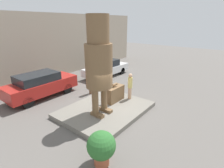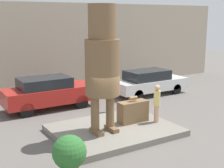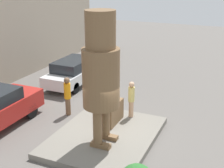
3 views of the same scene
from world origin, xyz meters
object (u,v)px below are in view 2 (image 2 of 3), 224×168
(statue_figure, at_px, (102,59))
(tourist, at_px, (157,102))
(planter_pot, at_px, (69,154))
(giant_suitcase, at_px, (133,111))
(worker_hivis, at_px, (111,93))
(parked_car_white, at_px, (149,82))
(parked_car_red, at_px, (48,92))

(statue_figure, xyz_separation_m, tourist, (2.51, -0.23, -1.96))
(statue_figure, xyz_separation_m, planter_pot, (-2.39, -2.22, -2.35))
(statue_figure, height_order, giant_suitcase, statue_figure)
(worker_hivis, bearing_deg, parked_car_white, 25.65)
(parked_car_white, height_order, planter_pot, parked_car_white)
(giant_suitcase, height_order, tourist, tourist)
(tourist, xyz_separation_m, worker_hivis, (-0.50, 2.91, -0.14))
(tourist, relative_size, planter_pot, 1.24)
(parked_car_red, relative_size, worker_hivis, 2.53)
(statue_figure, distance_m, worker_hivis, 3.96)
(giant_suitcase, height_order, parked_car_white, parked_car_white)
(giant_suitcase, bearing_deg, parked_car_white, 45.25)
(parked_car_red, xyz_separation_m, parked_car_white, (6.28, -0.30, -0.09))
(worker_hivis, bearing_deg, giant_suitcase, -98.22)
(planter_pot, bearing_deg, tourist, 22.10)
(parked_car_red, relative_size, planter_pot, 3.51)
(giant_suitcase, bearing_deg, parked_car_red, 115.01)
(parked_car_white, height_order, worker_hivis, worker_hivis)
(parked_car_white, bearing_deg, tourist, -125.00)
(parked_car_red, bearing_deg, planter_pot, -105.52)
(worker_hivis, bearing_deg, statue_figure, -126.79)
(parked_car_white, bearing_deg, giant_suitcase, -134.75)
(worker_hivis, bearing_deg, planter_pot, -131.91)
(statue_figure, height_order, planter_pot, statue_figure)
(giant_suitcase, bearing_deg, planter_pot, -148.03)
(giant_suitcase, relative_size, tourist, 0.81)
(planter_pot, bearing_deg, parked_car_white, 39.32)
(giant_suitcase, xyz_separation_m, worker_hivis, (0.34, 2.37, 0.29))
(giant_suitcase, bearing_deg, statue_figure, -169.29)
(tourist, distance_m, worker_hivis, 2.96)
(parked_car_red, bearing_deg, tourist, -59.72)
(planter_pot, height_order, worker_hivis, worker_hivis)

